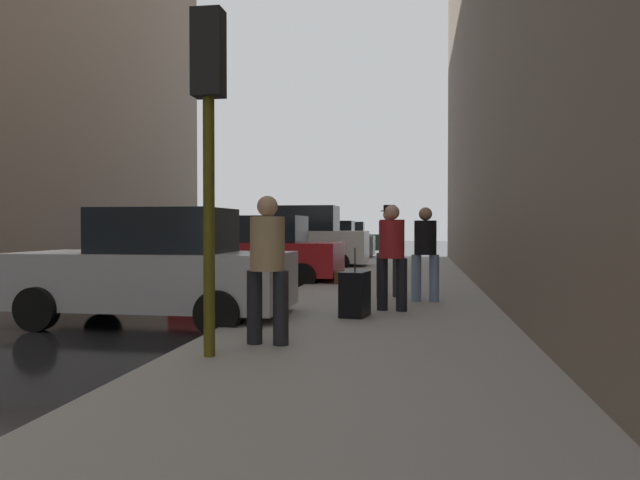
{
  "coord_description": "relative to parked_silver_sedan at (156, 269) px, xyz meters",
  "views": [
    {
      "loc": [
        6.65,
        -9.15,
        1.5
      ],
      "look_at": [
        4.48,
        4.63,
        1.21
      ],
      "focal_mm": 35.0,
      "sensor_mm": 36.0,
      "label": 1
    }
  ],
  "objects": [
    {
      "name": "ground_plane",
      "position": [
        -2.65,
        0.04,
        -0.85
      ],
      "size": [
        120.0,
        120.0,
        0.0
      ],
      "primitive_type": "plane",
      "color": "black"
    },
    {
      "name": "sidewalk",
      "position": [
        3.35,
        0.04,
        -0.77
      ],
      "size": [
        4.0,
        40.0,
        0.15
      ],
      "primitive_type": "cube",
      "color": "gray",
      "rests_on": "ground_plane"
    },
    {
      "name": "parked_silver_sedan",
      "position": [
        0.0,
        0.0,
        0.0
      ],
      "size": [
        4.23,
        2.12,
        1.79
      ],
      "color": "#B7BABF",
      "rests_on": "ground_plane"
    },
    {
      "name": "parked_red_hatchback",
      "position": [
        -0.0,
        6.48,
        0.0
      ],
      "size": [
        4.26,
        2.17,
        1.79
      ],
      "color": "#B2191E",
      "rests_on": "ground_plane"
    },
    {
      "name": "parked_white_van",
      "position": [
        -0.0,
        12.56,
        0.18
      ],
      "size": [
        4.63,
        2.13,
        2.25
      ],
      "color": "silver",
      "rests_on": "ground_plane"
    },
    {
      "name": "parked_gray_coupe",
      "position": [
        0.0,
        19.06,
        0.0
      ],
      "size": [
        4.21,
        2.08,
        1.79
      ],
      "color": "slate",
      "rests_on": "ground_plane"
    },
    {
      "name": "parked_dark_green_sedan",
      "position": [
        -0.0,
        24.76,
        0.0
      ],
      "size": [
        4.27,
        2.19,
        1.79
      ],
      "color": "#193828",
      "rests_on": "ground_plane"
    },
    {
      "name": "fire_hydrant",
      "position": [
        1.8,
        7.23,
        -0.35
      ],
      "size": [
        0.42,
        0.22,
        0.7
      ],
      "color": "red",
      "rests_on": "sidewalk"
    },
    {
      "name": "traffic_light",
      "position": [
        1.85,
        -2.87,
        1.91
      ],
      "size": [
        0.32,
        0.32,
        3.6
      ],
      "color": "#514C0F",
      "rests_on": "sidewalk"
    },
    {
      "name": "pedestrian_in_red_jacket",
      "position": [
        3.59,
        0.99,
        0.26
      ],
      "size": [
        0.53,
        0.48,
        1.71
      ],
      "color": "black",
      "rests_on": "sidewalk"
    },
    {
      "name": "pedestrian_in_jeans",
      "position": [
        4.14,
        2.36,
        0.26
      ],
      "size": [
        0.51,
        0.41,
        1.71
      ],
      "color": "#728CB2",
      "rests_on": "sidewalk"
    },
    {
      "name": "pedestrian_with_beanie",
      "position": [
        3.46,
        2.96,
        0.29
      ],
      "size": [
        0.53,
        0.5,
        1.78
      ],
      "color": "#333338",
      "rests_on": "sidewalk"
    },
    {
      "name": "pedestrian_in_tan_coat",
      "position": [
        2.3,
        -2.15,
        0.26
      ],
      "size": [
        0.52,
        0.44,
        1.71
      ],
      "color": "black",
      "rests_on": "sidewalk"
    },
    {
      "name": "rolling_suitcase",
      "position": [
        3.07,
        0.25,
        -0.36
      ],
      "size": [
        0.45,
        0.61,
        1.04
      ],
      "color": "black",
      "rests_on": "sidewalk"
    },
    {
      "name": "duffel_bag",
      "position": [
        2.21,
        5.68,
        -0.56
      ],
      "size": [
        0.32,
        0.44,
        0.28
      ],
      "color": "#472D19",
      "rests_on": "sidewalk"
    }
  ]
}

